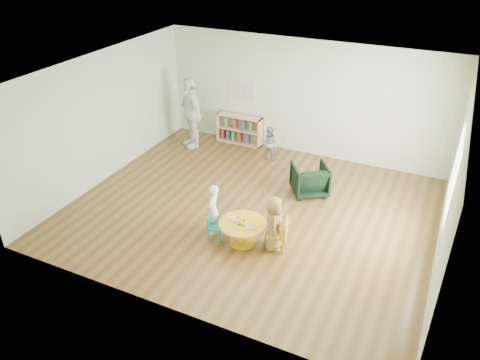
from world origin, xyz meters
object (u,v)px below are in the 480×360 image
(child_left, at_px, (213,209))
(child_right, at_px, (274,224))
(kid_chair_right, at_px, (280,233))
(toddler, at_px, (269,143))
(armchair, at_px, (310,179))
(adult_caretaker, at_px, (191,113))
(bookshelf, at_px, (239,129))
(kid_chair_left, at_px, (214,226))
(activity_table, at_px, (243,229))

(child_left, relative_size, child_right, 0.95)
(kid_chair_right, distance_m, child_left, 1.31)
(toddler, bearing_deg, armchair, 135.54)
(adult_caretaker, bearing_deg, bookshelf, 71.23)
(bookshelf, height_order, child_left, child_left)
(child_left, height_order, toddler, child_left)
(child_right, bearing_deg, kid_chair_left, 76.52)
(bookshelf, xyz_separation_m, toddler, (1.05, -0.55, 0.05))
(bookshelf, bearing_deg, child_right, -57.10)
(kid_chair_left, distance_m, kid_chair_right, 1.21)
(toddler, bearing_deg, kid_chair_left, 90.72)
(kid_chair_right, bearing_deg, armchair, -7.55)
(bookshelf, bearing_deg, kid_chair_right, -55.69)
(activity_table, relative_size, kid_chair_left, 1.71)
(activity_table, xyz_separation_m, toddler, (-0.86, 3.35, 0.12))
(bookshelf, relative_size, toddler, 1.43)
(activity_table, relative_size, toddler, 1.02)
(activity_table, bearing_deg, kid_chair_right, 9.81)
(armchair, bearing_deg, adult_caretaker, -49.76)
(child_right, xyz_separation_m, adult_caretaker, (-3.47, 3.11, 0.38))
(kid_chair_left, distance_m, bookshelf, 4.23)
(kid_chair_left, bearing_deg, armchair, 144.91)
(kid_chair_right, xyz_separation_m, toddler, (-1.53, 3.24, 0.08))
(kid_chair_right, distance_m, toddler, 3.58)
(kid_chair_left, height_order, kid_chair_right, kid_chair_right)
(child_left, bearing_deg, bookshelf, -170.43)
(kid_chair_left, height_order, adult_caretaker, adult_caretaker)
(armchair, xyz_separation_m, adult_caretaker, (-3.46, 1.00, 0.57))
(armchair, height_order, adult_caretaker, adult_caretaker)
(kid_chair_left, bearing_deg, adult_caretaker, -154.07)
(kid_chair_left, xyz_separation_m, adult_caretaker, (-2.40, 3.29, 0.64))
(bookshelf, xyz_separation_m, child_left, (1.28, -3.83, 0.13))
(child_right, relative_size, toddler, 1.24)
(kid_chair_left, relative_size, child_left, 0.50)
(activity_table, bearing_deg, toddler, 104.39)
(bookshelf, distance_m, child_left, 4.04)
(armchair, relative_size, child_right, 0.70)
(kid_chair_left, distance_m, armchair, 2.52)
(activity_table, bearing_deg, armchair, 76.15)
(armchair, bearing_deg, kid_chair_left, 31.44)
(child_left, relative_size, adult_caretaker, 0.55)
(kid_chair_right, height_order, bookshelf, bookshelf)
(activity_table, distance_m, kid_chair_right, 0.68)
(child_left, distance_m, child_right, 1.19)
(child_right, height_order, adult_caretaker, adult_caretaker)
(kid_chair_right, relative_size, child_left, 0.63)
(kid_chair_left, relative_size, bookshelf, 0.42)
(toddler, bearing_deg, activity_table, 99.52)
(child_right, bearing_deg, kid_chair_right, -100.40)
(kid_chair_left, distance_m, child_right, 1.12)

